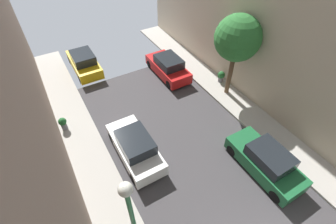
% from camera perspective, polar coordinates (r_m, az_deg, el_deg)
% --- Properties ---
extents(parked_car_left_3, '(1.78, 4.20, 1.57)m').
position_cam_1_polar(parked_car_left_3, '(13.39, -7.65, -8.10)').
color(parked_car_left_3, white).
rests_on(parked_car_left_3, ground).
extents(parked_car_left_4, '(1.78, 4.20, 1.57)m').
position_cam_1_polar(parked_car_left_4, '(20.58, -19.03, 10.88)').
color(parked_car_left_4, gold).
rests_on(parked_car_left_4, ground).
extents(parked_car_right_3, '(1.78, 4.20, 1.57)m').
position_cam_1_polar(parked_car_right_3, '(13.68, 21.89, -10.63)').
color(parked_car_right_3, '#1E6638').
rests_on(parked_car_right_3, ground).
extents(parked_car_right_4, '(1.78, 4.20, 1.57)m').
position_cam_1_polar(parked_car_right_4, '(18.99, 0.02, 10.51)').
color(parked_car_right_4, red).
rests_on(parked_car_right_4, ground).
extents(street_tree_1, '(2.84, 2.84, 5.55)m').
position_cam_1_polar(street_tree_1, '(15.77, 15.96, 16.19)').
color(street_tree_1, brown).
rests_on(street_tree_1, sidewalk_right).
extents(potted_plant_0, '(0.53, 0.53, 0.85)m').
position_cam_1_polar(potted_plant_0, '(18.58, 12.30, 8.25)').
color(potted_plant_0, slate).
rests_on(potted_plant_0, sidewalk_right).
extents(potted_plant_4, '(0.47, 0.47, 0.81)m').
position_cam_1_polar(potted_plant_4, '(15.89, -23.36, -2.36)').
color(potted_plant_4, slate).
rests_on(potted_plant_4, sidewalk_left).
extents(lamp_post, '(0.44, 0.44, 5.11)m').
position_cam_1_polar(lamp_post, '(8.43, -8.61, -22.28)').
color(lamp_post, '#26723F').
rests_on(lamp_post, sidewalk_left).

